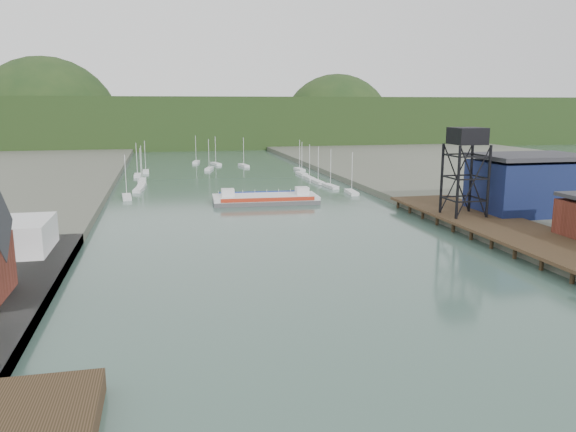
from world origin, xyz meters
name	(u,v)px	position (x,y,z in m)	size (l,w,h in m)	color
ground	(436,412)	(0.00, 0.00, 0.00)	(600.00, 600.00, 0.00)	#314D46
east_pier	(515,231)	(37.00, 45.00, 1.90)	(14.00, 70.00, 2.45)	black
lift_tower	(467,142)	(35.00, 58.00, 15.65)	(6.50, 6.50, 16.00)	black
blue_shed	(529,185)	(50.00, 60.00, 7.06)	(20.50, 14.50, 11.30)	#0B1734
marina_sailboats	(226,176)	(0.08, 138.46, 0.35)	(57.71, 92.65, 0.90)	silver
distant_hills	(187,125)	(-3.98, 301.35, 10.38)	(500.00, 120.00, 80.00)	#1B3316
chain_ferry	(265,199)	(3.90, 90.86, 0.98)	(24.27, 10.78, 3.43)	#4C4C4F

